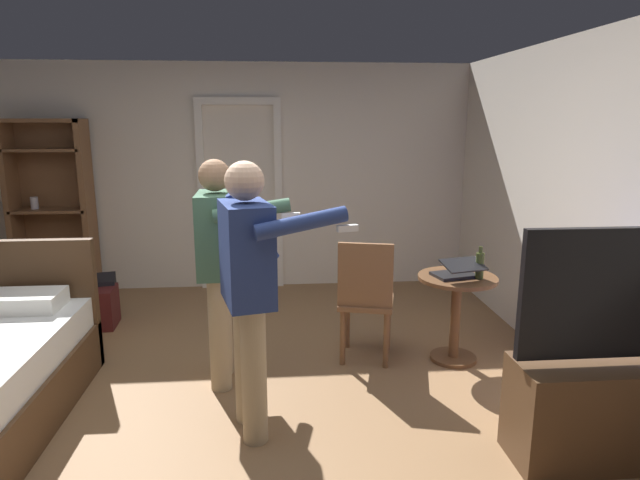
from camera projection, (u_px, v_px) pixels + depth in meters
ground_plane at (210, 415)px, 3.57m from camera, size 6.26×6.26×0.00m
wall_back at (234, 178)px, 6.12m from camera, size 5.52×0.12×2.50m
wall_right at (622, 221)px, 3.52m from camera, size 0.12×5.93×2.50m
doorway_frame at (240, 181)px, 6.06m from camera, size 0.93×0.08×2.13m
bookshelf at (52, 203)px, 5.79m from camera, size 0.83×0.32×1.90m
tv_flatscreen at (617, 393)px, 3.04m from camera, size 1.23×0.40×1.35m
side_table at (456, 304)px, 4.29m from camera, size 0.62×0.62×0.70m
laptop at (457, 271)px, 4.19m from camera, size 0.39×0.39×0.16m
bottle_on_table at (480, 265)px, 4.15m from camera, size 0.06×0.06×0.25m
wooden_chair at (366, 296)px, 4.25m from camera, size 0.51×0.51×0.99m
person_blue_shirt at (249, 280)px, 3.20m from camera, size 0.81×0.62×1.67m
person_striped_shirt at (219, 256)px, 3.84m from camera, size 0.71×0.60×1.63m
suitcase_dark at (83, 308)px, 5.04m from camera, size 0.61×0.38×0.37m
suitcase_small at (90, 299)px, 5.24m from camera, size 0.55×0.48×0.41m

